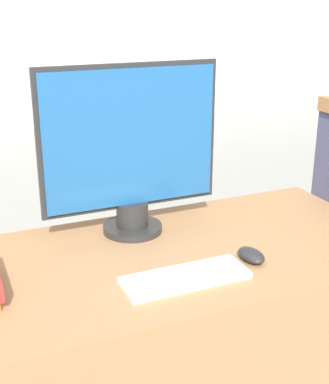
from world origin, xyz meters
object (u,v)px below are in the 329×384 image
keyboard (185,278)px  monitor (131,150)px  mouse (251,255)px  far_chair (127,123)px

keyboard → monitor: bearing=92.8°
keyboard → mouse: (0.22, 0.03, 0.01)m
far_chair → keyboard: bearing=-130.9°
monitor → mouse: (0.24, -0.32, -0.25)m
monitor → mouse: bearing=-53.7°
monitor → keyboard: bearing=-87.2°
monitor → mouse: monitor is taller
mouse → monitor: bearing=126.3°
monitor → mouse: size_ratio=5.56×
keyboard → mouse: mouse is taller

